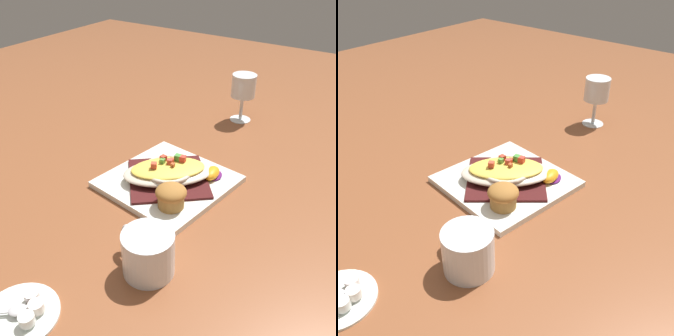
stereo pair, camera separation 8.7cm
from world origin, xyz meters
TOP-DOWN VIEW (x-y plane):
  - ground_plane at (0.00, 0.00)m, footprint 2.60×2.60m
  - square_plate at (0.00, 0.00)m, footprint 0.29×0.29m
  - folded_napkin at (0.00, 0.00)m, footprint 0.25×0.25m
  - gratin_dish at (0.00, -0.00)m, footprint 0.23×0.22m
  - muffin at (-0.06, 0.08)m, footprint 0.06×0.06m
  - orange_garnish at (-0.08, -0.06)m, footprint 0.05×0.07m
  - coffee_mug at (-0.12, 0.24)m, footprint 0.12×0.09m
  - stemmed_glass at (0.01, -0.41)m, footprint 0.07×0.07m
  - creamer_saucer at (-0.01, 0.42)m, footprint 0.12×0.12m
  - creamer_cup_0 at (-0.03, 0.43)m, footprint 0.02×0.02m
  - creamer_cup_1 at (-0.03, 0.40)m, footprint 0.02×0.02m
  - creamer_cup_2 at (-0.01, 0.39)m, footprint 0.02×0.02m

SIDE VIEW (x-z plane):
  - ground_plane at x=0.00m, z-range 0.00..0.00m
  - creamer_saucer at x=-0.01m, z-range 0.00..0.01m
  - square_plate at x=0.00m, z-range 0.00..0.01m
  - folded_napkin at x=0.00m, z-range 0.01..0.02m
  - creamer_cup_0 at x=-0.03m, z-range 0.01..0.03m
  - creamer_cup_1 at x=-0.03m, z-range 0.01..0.03m
  - creamer_cup_2 at x=-0.01m, z-range 0.01..0.03m
  - orange_garnish at x=-0.08m, z-range 0.01..0.04m
  - coffee_mug at x=-0.12m, z-range 0.00..0.08m
  - gratin_dish at x=0.00m, z-range 0.01..0.06m
  - muffin at x=-0.06m, z-range 0.02..0.07m
  - stemmed_glass at x=0.01m, z-range 0.03..0.17m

